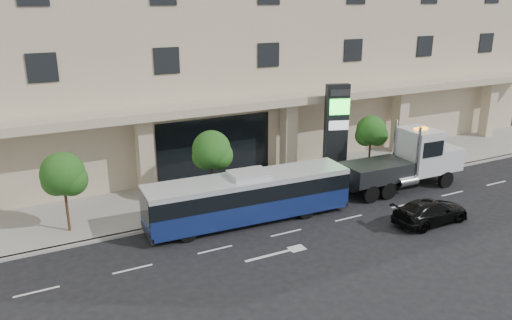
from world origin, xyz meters
The scene contains 11 objects.
ground centered at (0.00, 0.00, 0.00)m, with size 120.00×120.00×0.00m, color black.
sidewalk centered at (0.00, 5.00, 0.07)m, with size 120.00×6.00×0.15m, color gray.
curb centered at (0.00, 2.00, 0.07)m, with size 120.00×0.30×0.15m, color gray.
convention_center centered at (0.00, 15.42, 9.97)m, with size 60.00×17.60×20.00m.
tree_left centered at (-9.97, 3.59, 3.11)m, with size 2.27×2.20×4.22m.
tree_mid centered at (-1.97, 3.59, 3.26)m, with size 2.28×2.20×4.38m.
tree_right centered at (9.53, 3.59, 3.04)m, with size 2.10×2.00×4.04m.
city_bus centered at (-1.08, 0.70, 1.45)m, with size 11.38×2.92×2.86m.
tow_truck centered at (10.09, 0.63, 1.75)m, with size 9.38×2.58×4.26m.
black_sedan centered at (7.55, -3.96, 0.66)m, with size 1.85×4.55×1.32m, color black.
signage_pylon centered at (7.26, 4.48, 3.29)m, with size 1.63×1.01×6.18m.
Camera 1 is at (-12.07, -21.65, 11.60)m, focal length 35.00 mm.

